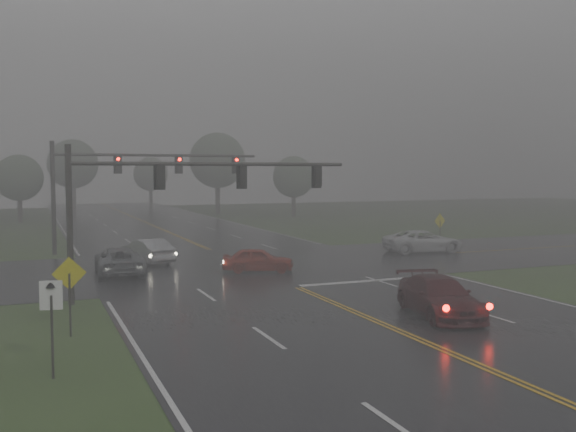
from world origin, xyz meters
name	(u,v)px	position (x,y,z in m)	size (l,w,h in m)	color
ground	(500,375)	(0.00, 0.00, 0.00)	(180.00, 180.00, 0.00)	#2D431C
main_road	(256,270)	(0.00, 20.00, 0.00)	(18.00, 160.00, 0.02)	black
cross_street	(245,265)	(0.00, 22.00, 0.00)	(120.00, 14.00, 0.02)	black
stop_bar	(377,281)	(4.50, 14.40, 0.00)	(8.50, 0.50, 0.01)	silver
sedan_maroon	(439,316)	(2.67, 6.53, 0.00)	(2.06, 5.08, 1.47)	#390A0E
sedan_red	(258,272)	(-0.14, 19.32, 0.00)	(1.57, 3.91, 1.33)	#9B1C0E
sedan_silver	(147,263)	(-5.22, 24.96, 0.00)	(1.56, 4.48, 1.48)	#A0A3A8
car_grey	(119,274)	(-7.32, 21.38, 0.00)	(2.39, 5.18, 1.44)	#55585D
pickup_white	(423,253)	(13.12, 23.07, 0.00)	(2.50, 5.41, 1.50)	silver
signal_gantry_near	(164,191)	(-6.27, 14.17, 4.69)	(12.65, 0.29, 6.64)	black
signal_gantry_far	(121,174)	(-5.77, 31.42, 5.32)	(14.21, 0.38, 7.54)	black
sign_diamond_west	(69,283)	(-10.56, 8.71, 1.82)	(1.12, 0.15, 2.69)	black
sign_arrow_white	(51,310)	(-11.27, 4.29, 1.85)	(0.58, 0.14, 2.64)	black
sign_diamond_east	(440,225)	(15.10, 23.97, 1.74)	(1.05, 0.29, 2.59)	black
tree_nw_a	(19,178)	(-12.55, 61.03, 4.82)	(4.99, 4.99, 7.34)	#382C24
tree_ne_a	(217,160)	(11.05, 66.54, 6.93)	(7.17, 7.17, 10.53)	#382C24
tree_n_mid	(73,164)	(-5.92, 78.61, 6.51)	(6.74, 6.74, 9.90)	#382C24
tree_e_near	(294,177)	(18.14, 58.01, 4.85)	(5.03, 5.03, 7.38)	#382C24
tree_n_far	(151,174)	(6.02, 86.58, 5.08)	(5.27, 5.27, 7.74)	#382C24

